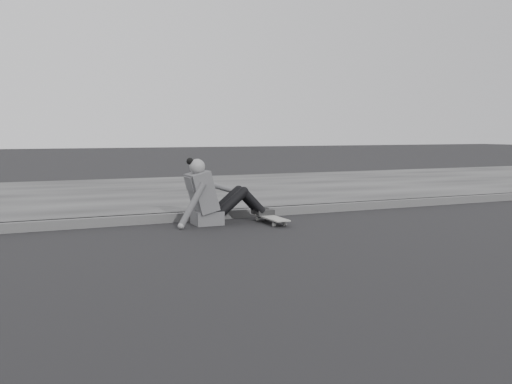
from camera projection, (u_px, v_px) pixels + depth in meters
curb at (390, 204)px, 9.09m from camera, size 24.00×0.16×0.12m
sidewalk at (300, 187)px, 11.84m from camera, size 24.00×6.00×0.12m
skateboard at (271, 218)px, 7.54m from camera, size 0.20×0.78×0.09m
seated_woman at (212, 197)px, 7.44m from camera, size 1.38×0.46×0.88m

